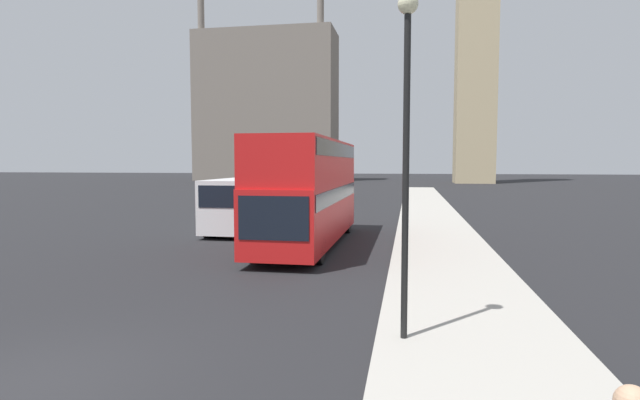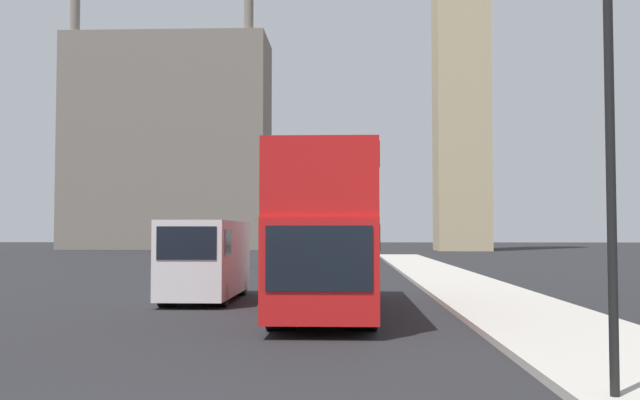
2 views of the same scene
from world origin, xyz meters
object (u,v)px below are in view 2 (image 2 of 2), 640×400
(red_double_decker_bus, at_px, (327,227))
(parked_sedan, at_px, (280,255))
(white_van, at_px, (206,258))
(street_lamp, at_px, (609,83))

(red_double_decker_bus, relative_size, parked_sedan, 2.54)
(white_van, bearing_deg, parked_sedan, 89.21)
(red_double_decker_bus, relative_size, street_lamp, 1.75)
(white_van, relative_size, parked_sedan, 1.37)
(street_lamp, bearing_deg, parked_sedan, 101.93)
(white_van, height_order, parked_sedan, white_van)
(red_double_decker_bus, distance_m, white_van, 5.11)
(red_double_decker_bus, height_order, street_lamp, street_lamp)
(red_double_decker_bus, height_order, parked_sedan, red_double_decker_bus)
(street_lamp, bearing_deg, white_van, 120.02)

